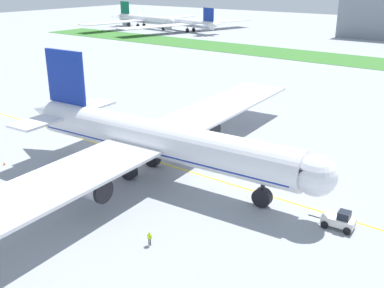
{
  "coord_description": "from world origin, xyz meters",
  "views": [
    {
      "loc": [
        46.79,
        -49.0,
        28.31
      ],
      "look_at": [
        7.32,
        3.67,
        3.75
      ],
      "focal_mm": 42.52,
      "sensor_mm": 36.0,
      "label": 1
    }
  ],
  "objects": [
    {
      "name": "apron_taxi_line",
      "position": [
        0.0,
        1.82,
        0.0
      ],
      "size": [
        280.0,
        0.36,
        0.01
      ],
      "primitive_type": "cube",
      "color": "yellow",
      "rests_on": "ground"
    },
    {
      "name": "grass_median_strip",
      "position": [
        0.0,
        112.42,
        0.05
      ],
      "size": [
        320.0,
        24.0,
        0.1
      ],
      "primitive_type": "cube",
      "color": "#38722D",
      "rests_on": "ground"
    },
    {
      "name": "ground_crew_marshaller_front",
      "position": [
        0.65,
        -0.34,
        1.06
      ],
      "size": [
        0.4,
        0.58,
        1.74
      ],
      "color": "black",
      "rests_on": "ground"
    },
    {
      "name": "parked_airliner_far_left",
      "position": [
        -134.16,
        146.66,
        4.68
      ],
      "size": [
        48.68,
        79.22,
        13.78
      ],
      "color": "white",
      "rests_on": "ground"
    },
    {
      "name": "parked_airliner_far_centre",
      "position": [
        -103.49,
        147.67,
        4.41
      ],
      "size": [
        48.95,
        81.37,
        12.99
      ],
      "color": "white",
      "rests_on": "ground"
    },
    {
      "name": "ground_crew_wingwalker_starboard",
      "position": [
        16.88,
        -16.95,
        1.0
      ],
      "size": [
        0.57,
        0.3,
        1.64
      ],
      "color": "black",
      "rests_on": "ground"
    },
    {
      "name": "ground_plane",
      "position": [
        0.0,
        0.0,
        0.0
      ],
      "size": [
        600.0,
        600.0,
        0.0
      ],
      "primitive_type": "plane",
      "color": "#9399A0",
      "rests_on": "ground"
    },
    {
      "name": "traffic_cone_near_nose",
      "position": [
        -16.82,
        -13.79,
        0.28
      ],
      "size": [
        0.36,
        0.36,
        0.58
      ],
      "color": "#F2590C",
      "rests_on": "ground"
    },
    {
      "name": "pushback_tug",
      "position": [
        32.45,
        -0.68,
        1.03
      ],
      "size": [
        5.62,
        2.54,
        2.28
      ],
      "color": "white",
      "rests_on": "ground"
    },
    {
      "name": "airliner_foreground",
      "position": [
        5.17,
        -2.59,
        5.87
      ],
      "size": [
        53.01,
        84.29,
        17.28
      ],
      "color": "white",
      "rests_on": "ground"
    }
  ]
}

